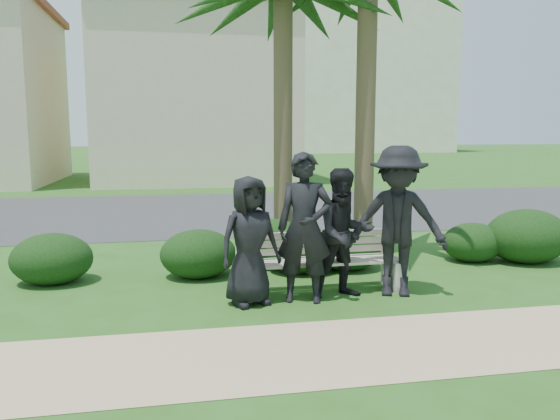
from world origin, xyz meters
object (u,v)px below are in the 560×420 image
at_px(man_a, 249,241).
at_px(man_b, 305,228).
at_px(park_bench, 320,267).
at_px(man_d, 398,221).
at_px(man_c, 344,234).

relative_size(man_a, man_b, 0.85).
xyz_separation_m(park_bench, man_b, (-0.29, -0.34, 0.59)).
height_order(man_b, man_d, man_d).
bearing_deg(park_bench, man_c, -48.46).
distance_m(man_b, man_d, 1.23).
distance_m(man_a, man_b, 0.70).
bearing_deg(man_d, man_a, -160.00).
relative_size(man_a, man_d, 0.82).
bearing_deg(man_d, man_b, -158.81).
bearing_deg(man_d, man_c, -163.61).
bearing_deg(man_b, man_c, 22.97).
xyz_separation_m(man_b, man_c, (0.53, 0.07, -0.10)).
bearing_deg(man_c, park_bench, 124.68).
distance_m(man_a, man_d, 1.92).
height_order(man_b, man_c, man_b).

